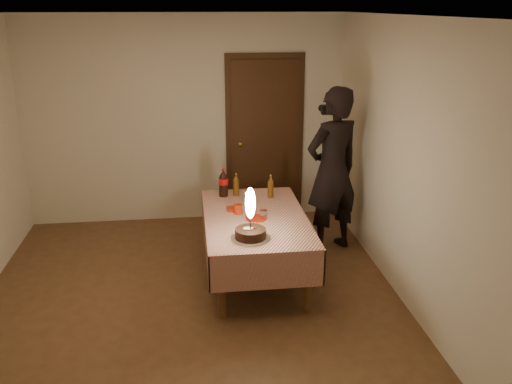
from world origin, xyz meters
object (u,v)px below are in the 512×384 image
(red_cup, at_px, (238,209))
(photographer, at_px, (332,171))
(birthday_cake, at_px, (250,226))
(red_plate, at_px, (256,218))
(cola_bottle, at_px, (223,183))
(amber_bottle_left, at_px, (236,185))
(amber_bottle_right, at_px, (271,187))
(clear_cup, at_px, (264,215))
(dining_table, at_px, (255,225))

(red_cup, relative_size, photographer, 0.05)
(birthday_cake, distance_m, red_plate, 0.49)
(cola_bottle, bearing_deg, amber_bottle_left, 2.48)
(birthday_cake, relative_size, amber_bottle_right, 1.90)
(red_cup, distance_m, amber_bottle_right, 0.61)
(birthday_cake, relative_size, clear_cup, 5.40)
(dining_table, distance_m, cola_bottle, 0.74)
(red_cup, distance_m, clear_cup, 0.29)
(red_cup, relative_size, cola_bottle, 0.31)
(clear_cup, bearing_deg, red_plate, 165.84)
(cola_bottle, distance_m, amber_bottle_right, 0.52)
(dining_table, xyz_separation_m, photographer, (0.93, 0.59, 0.36))
(red_cup, relative_size, amber_bottle_right, 0.39)
(cola_bottle, relative_size, photographer, 0.17)
(birthday_cake, bearing_deg, amber_bottle_right, 72.14)
(dining_table, height_order, photographer, photographer)
(dining_table, relative_size, amber_bottle_left, 6.75)
(birthday_cake, height_order, photographer, photographer)
(red_plate, bearing_deg, amber_bottle_right, 68.93)
(amber_bottle_left, relative_size, amber_bottle_right, 1.00)
(amber_bottle_right, bearing_deg, clear_cup, -104.71)
(red_cup, xyz_separation_m, amber_bottle_right, (0.40, 0.46, 0.07))
(clear_cup, relative_size, amber_bottle_left, 0.35)
(red_cup, height_order, photographer, photographer)
(dining_table, height_order, amber_bottle_left, amber_bottle_left)
(clear_cup, relative_size, cola_bottle, 0.28)
(birthday_cake, bearing_deg, amber_bottle_left, 91.17)
(red_cup, bearing_deg, birthday_cake, -84.87)
(birthday_cake, height_order, red_plate, birthday_cake)
(cola_bottle, distance_m, amber_bottle_left, 0.14)
(cola_bottle, bearing_deg, red_plate, -68.71)
(dining_table, bearing_deg, red_plate, -88.07)
(dining_table, relative_size, clear_cup, 19.11)
(clear_cup, bearing_deg, amber_bottle_right, 75.29)
(red_cup, xyz_separation_m, clear_cup, (0.24, -0.17, -0.01))
(red_plate, bearing_deg, amber_bottle_left, 100.81)
(amber_bottle_left, distance_m, amber_bottle_right, 0.39)
(cola_bottle, bearing_deg, clear_cup, -64.53)
(birthday_cake, xyz_separation_m, red_cup, (-0.06, 0.62, -0.07))
(amber_bottle_right, height_order, photographer, photographer)
(red_plate, relative_size, photographer, 0.12)
(photographer, bearing_deg, red_plate, -144.97)
(amber_bottle_right, relative_size, photographer, 0.14)
(clear_cup, xyz_separation_m, cola_bottle, (-0.35, 0.73, 0.11))
(cola_bottle, xyz_separation_m, amber_bottle_right, (0.51, -0.10, -0.03))
(dining_table, distance_m, clear_cup, 0.17)
(birthday_cake, bearing_deg, cola_bottle, 97.93)
(cola_bottle, xyz_separation_m, amber_bottle_left, (0.14, 0.01, -0.03))
(dining_table, relative_size, photographer, 0.92)
(birthday_cake, distance_m, red_cup, 0.62)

